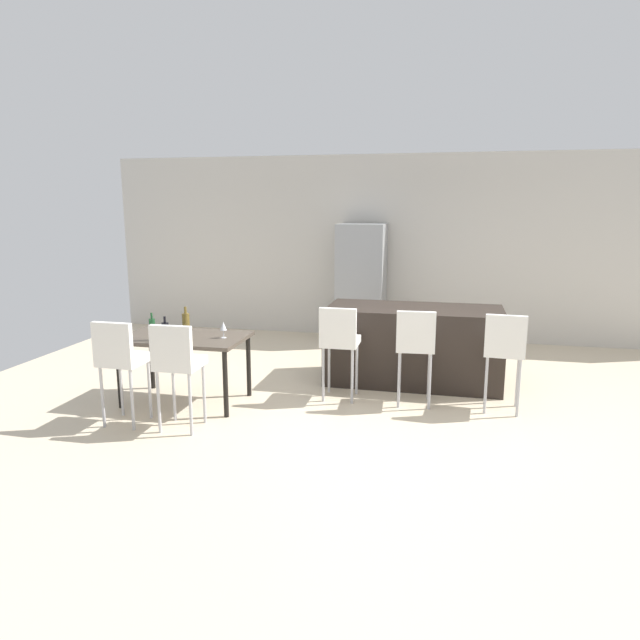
# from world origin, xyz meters

# --- Properties ---
(ground_plane) EXTENTS (10.00, 10.00, 0.00)m
(ground_plane) POSITION_xyz_m (0.00, 0.00, 0.00)
(ground_plane) COLOR beige
(back_wall) EXTENTS (10.00, 0.12, 2.90)m
(back_wall) POSITION_xyz_m (0.00, 3.16, 1.45)
(back_wall) COLOR beige
(back_wall) RESTS_ON ground_plane
(kitchen_island) EXTENTS (2.07, 0.92, 0.92)m
(kitchen_island) POSITION_xyz_m (0.24, 0.75, 0.46)
(kitchen_island) COLOR black
(kitchen_island) RESTS_ON ground_plane
(bar_chair_left) EXTENTS (0.40, 0.40, 1.05)m
(bar_chair_left) POSITION_xyz_m (-0.51, -0.09, 0.70)
(bar_chair_left) COLOR white
(bar_chair_left) RESTS_ON ground_plane
(bar_chair_middle) EXTENTS (0.42, 0.42, 1.05)m
(bar_chair_middle) POSITION_xyz_m (0.31, -0.09, 0.70)
(bar_chair_middle) COLOR white
(bar_chair_middle) RESTS_ON ground_plane
(bar_chair_right) EXTENTS (0.43, 0.43, 1.05)m
(bar_chair_right) POSITION_xyz_m (1.21, -0.09, 0.70)
(bar_chair_right) COLOR white
(bar_chair_right) RESTS_ON ground_plane
(dining_table) EXTENTS (1.32, 0.80, 0.74)m
(dining_table) POSITION_xyz_m (-2.13, -0.53, 0.67)
(dining_table) COLOR #4C4238
(dining_table) RESTS_ON ground_plane
(dining_chair_near) EXTENTS (0.40, 0.40, 1.05)m
(dining_chair_near) POSITION_xyz_m (-2.43, -1.30, 0.70)
(dining_chair_near) COLOR white
(dining_chair_near) RESTS_ON ground_plane
(dining_chair_far) EXTENTS (0.41, 0.41, 1.05)m
(dining_chair_far) POSITION_xyz_m (-1.83, -1.30, 0.70)
(dining_chair_far) COLOR white
(dining_chair_far) RESTS_ON ground_plane
(wine_bottle_corner) EXTENTS (0.06, 0.06, 0.29)m
(wine_bottle_corner) POSITION_xyz_m (-2.36, -0.79, 0.86)
(wine_bottle_corner) COLOR #194723
(wine_bottle_corner) RESTS_ON dining_table
(wine_bottle_right) EXTENTS (0.08, 0.08, 0.32)m
(wine_bottle_right) POSITION_xyz_m (-2.10, -0.54, 0.87)
(wine_bottle_right) COLOR brown
(wine_bottle_right) RESTS_ON dining_table
(wine_bottle_far) EXTENTS (0.07, 0.07, 0.27)m
(wine_bottle_far) POSITION_xyz_m (-2.17, -0.86, 0.85)
(wine_bottle_far) COLOR black
(wine_bottle_far) RESTS_ON dining_table
(wine_glass_left) EXTENTS (0.07, 0.07, 0.17)m
(wine_glass_left) POSITION_xyz_m (-1.68, -0.52, 0.86)
(wine_glass_left) COLOR silver
(wine_glass_left) RESTS_ON dining_table
(refrigerator) EXTENTS (0.72, 0.68, 1.84)m
(refrigerator) POSITION_xyz_m (-0.71, 2.72, 0.92)
(refrigerator) COLOR #939699
(refrigerator) RESTS_ON ground_plane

